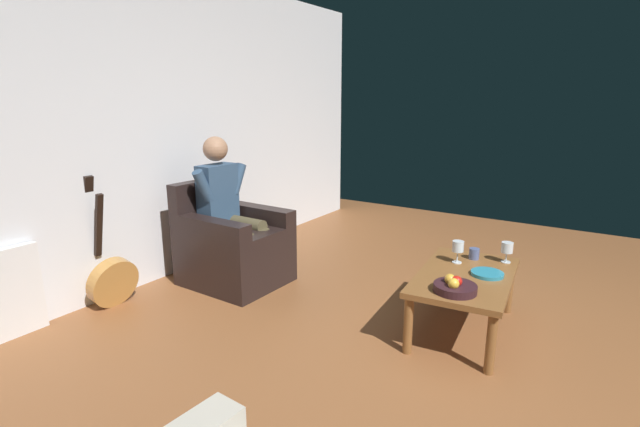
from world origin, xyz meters
The scene contains 12 objects.
ground_plane centered at (0.00, 0.00, 0.00)m, with size 7.44×7.44×0.00m, color brown.
wall_back centered at (0.00, -3.13, 1.36)m, with size 6.19×0.06×2.71m, color silver.
armchair centered at (-0.16, -2.49, 0.33)m, with size 0.74×0.84×0.90m.
person_seated centered at (-0.16, -2.51, 0.69)m, with size 0.61×0.60×1.29m.
coffee_table centered at (-0.36, -0.48, 0.37)m, with size 1.09×0.70×0.43m.
guitar centered at (0.73, -2.93, 0.23)m, with size 0.40×0.31×1.04m.
radiator centered at (1.45, -3.06, 0.32)m, with size 0.50×0.06×0.64m, color white.
wine_glass_near centered at (-0.56, -0.60, 0.55)m, with size 0.08×0.08×0.17m.
wine_glass_far centered at (-0.76, -0.30, 0.54)m, with size 0.08×0.08×0.15m.
fruit_bowl centered at (-0.02, -0.45, 0.47)m, with size 0.27×0.27×0.11m.
decorative_dish centered at (-0.42, -0.35, 0.44)m, with size 0.22×0.22×0.02m, color teal.
candle_jar centered at (-0.71, -0.52, 0.47)m, with size 0.08×0.08×0.08m, color #4F5E8D.
Camera 1 is at (2.75, 0.34, 1.63)m, focal length 26.33 mm.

